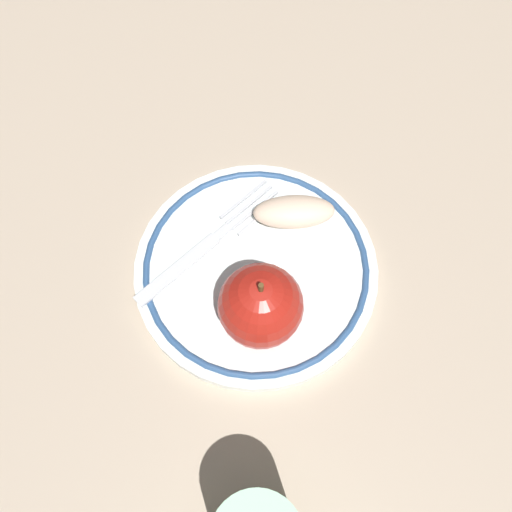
{
  "coord_description": "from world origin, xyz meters",
  "views": [
    {
      "loc": [
        -0.16,
        -0.13,
        0.48
      ],
      "look_at": [
        0.01,
        -0.01,
        0.03
      ],
      "focal_mm": 40.0,
      "sensor_mm": 36.0,
      "label": 1
    }
  ],
  "objects_px": {
    "apple_slice_front": "(294,212)",
    "fork": "(205,246)",
    "plate": "(256,269)",
    "apple_red_whole": "(261,306)"
  },
  "relations": [
    {
      "from": "apple_red_whole",
      "to": "fork",
      "type": "height_order",
      "value": "apple_red_whole"
    },
    {
      "from": "apple_slice_front",
      "to": "fork",
      "type": "relative_size",
      "value": 0.45
    },
    {
      "from": "apple_slice_front",
      "to": "fork",
      "type": "distance_m",
      "value": 0.09
    },
    {
      "from": "plate",
      "to": "apple_slice_front",
      "type": "relative_size",
      "value": 2.94
    },
    {
      "from": "plate",
      "to": "apple_slice_front",
      "type": "distance_m",
      "value": 0.06
    },
    {
      "from": "plate",
      "to": "apple_slice_front",
      "type": "height_order",
      "value": "apple_slice_front"
    },
    {
      "from": "apple_slice_front",
      "to": "plate",
      "type": "bearing_deg",
      "value": 51.64
    },
    {
      "from": "plate",
      "to": "apple_red_whole",
      "type": "relative_size",
      "value": 2.81
    },
    {
      "from": "apple_red_whole",
      "to": "fork",
      "type": "distance_m",
      "value": 0.09
    },
    {
      "from": "apple_red_whole",
      "to": "plate",
      "type": "bearing_deg",
      "value": 40.05
    }
  ]
}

